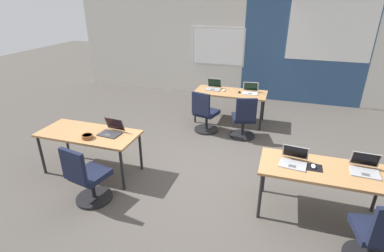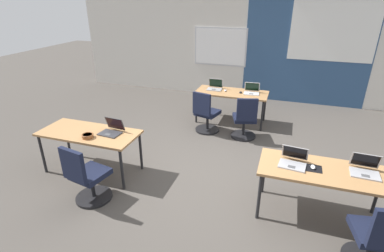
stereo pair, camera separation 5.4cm
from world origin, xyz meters
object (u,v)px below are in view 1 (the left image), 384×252
at_px(chair_near_left_inner, 87,180).
at_px(laptop_near_right_end, 365,168).
at_px(laptop_far_right, 250,91).
at_px(laptop_near_right_inner, 294,160).
at_px(laptop_near_left_inner, 111,130).
at_px(snack_bowl, 87,136).
at_px(laptop_far_left, 214,87).
at_px(chair_far_left, 205,115).
at_px(mouse_far_left, 224,90).
at_px(chair_near_right_end, 378,239).
at_px(chair_far_right, 244,121).
at_px(desk_near_left, 89,136).
at_px(mouse_near_right_inner, 314,166).
at_px(desk_near_right, 324,173).
at_px(desk_far_center, 230,94).
at_px(mouse_far_right, 239,92).

distance_m(chair_near_left_inner, laptop_near_right_end, 3.64).
relative_size(laptop_far_right, laptop_near_right_inner, 0.97).
xyz_separation_m(laptop_near_left_inner, snack_bowl, (-0.25, -0.27, -0.01)).
bearing_deg(laptop_far_left, chair_far_left, -89.94).
relative_size(mouse_far_left, chair_near_right_end, 0.11).
distance_m(laptop_far_left, chair_near_left_inner, 3.72).
distance_m(laptop_near_right_end, laptop_near_right_inner, 0.85).
relative_size(laptop_near_right_end, chair_far_right, 0.37).
xyz_separation_m(laptop_near_right_end, chair_far_right, (-1.77, 1.94, -0.39)).
relative_size(chair_far_left, chair_far_right, 1.00).
bearing_deg(desk_near_left, mouse_near_right_inner, -0.17).
xyz_separation_m(laptop_far_left, laptop_near_left_inner, (-0.96, -2.79, -0.00)).
relative_size(chair_far_left, laptop_near_right_inner, 2.53).
bearing_deg(laptop_near_right_end, desk_near_right, -166.45).
distance_m(chair_far_left, snack_bowl, 2.60).
xyz_separation_m(laptop_near_right_end, laptop_far_right, (-1.77, 2.76, 0.00)).
height_order(laptop_far_right, chair_far_right, laptop_far_right).
height_order(desk_near_left, laptop_far_left, laptop_far_left).
distance_m(desk_near_left, chair_far_right, 3.00).
height_order(desk_far_center, chair_near_right_end, chair_near_right_end).
xyz_separation_m(desk_near_left, chair_near_right_end, (4.02, -0.70, -0.28)).
xyz_separation_m(laptop_near_left_inner, mouse_near_right_inner, (2.99, -0.10, -0.03)).
xyz_separation_m(laptop_far_left, laptop_near_right_end, (2.62, -2.80, -0.00)).
relative_size(desk_near_left, laptop_near_left_inner, 4.49).
bearing_deg(chair_far_left, desk_near_right, 150.56).
bearing_deg(desk_near_left, laptop_far_right, 52.48).
relative_size(laptop_far_right, mouse_near_right_inner, 3.41).
distance_m(desk_far_center, mouse_far_right, 0.22).
distance_m(desk_near_right, laptop_near_left_inner, 3.13).
xyz_separation_m(desk_far_center, mouse_near_right_inner, (1.61, -2.81, 0.08)).
bearing_deg(desk_near_right, laptop_near_right_end, 10.82).
height_order(chair_far_left, chair_near_left_inner, same).
bearing_deg(laptop_far_left, laptop_near_right_inner, -59.85).
height_order(desk_near_right, laptop_far_right, laptop_far_right).
bearing_deg(laptop_near_right_end, laptop_near_left_inner, -177.31).
bearing_deg(laptop_near_right_inner, desk_near_left, -173.10).
relative_size(laptop_far_left, chair_far_left, 0.37).
relative_size(mouse_far_left, laptop_far_right, 0.29).
bearing_deg(laptop_near_left_inner, mouse_far_right, 64.84).
bearing_deg(chair_far_right, desk_near_left, 25.79).
relative_size(desk_far_center, mouse_near_right_inner, 15.39).
height_order(laptop_near_right_end, chair_far_right, laptop_near_right_end).
distance_m(desk_near_left, chair_near_left_inner, 0.87).
xyz_separation_m(mouse_far_right, mouse_near_right_inner, (1.41, -2.80, 0.00)).
height_order(desk_near_left, mouse_far_left, mouse_far_left).
relative_size(laptop_far_left, laptop_near_right_end, 0.98).
bearing_deg(chair_near_right_end, desk_near_right, -63.44).
distance_m(desk_near_left, laptop_near_left_inner, 0.40).
distance_m(laptop_near_right_end, mouse_far_right, 3.36).
bearing_deg(mouse_far_left, laptop_near_right_end, -49.11).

